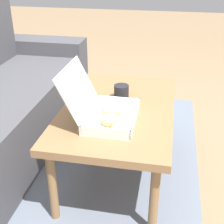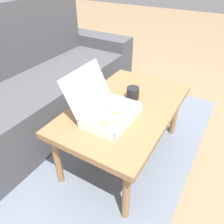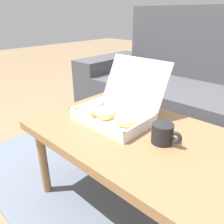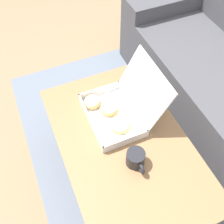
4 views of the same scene
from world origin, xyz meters
The scene contains 5 objects.
ground_plane centered at (0.00, 0.00, 0.00)m, with size 12.00×12.00×0.00m, color #937756.
area_rug centered at (0.00, 0.30, 0.01)m, with size 2.28×1.83×0.01m, color slate.
coffee_table centered at (0.00, -0.12, 0.41)m, with size 0.99×0.61×0.45m.
pastry_box centered at (-0.17, -0.08, 0.51)m, with size 0.36×0.36×0.28m.
coffee_mug centered at (0.12, -0.12, 0.49)m, with size 0.13×0.09×0.08m.
Camera 1 is at (-1.54, -0.38, 1.23)m, focal length 50.00 mm.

